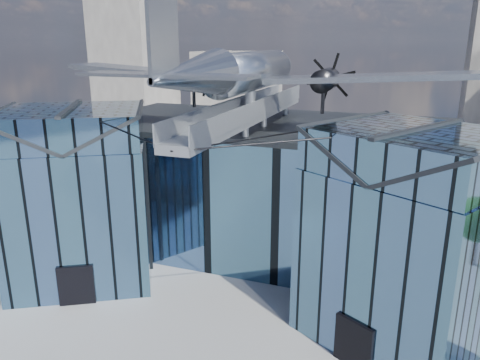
% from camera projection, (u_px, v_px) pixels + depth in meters
% --- Properties ---
extents(ground_plane, '(120.00, 120.00, 0.00)m').
position_uv_depth(ground_plane, '(229.00, 293.00, 30.70)').
color(ground_plane, gray).
extents(museum, '(32.88, 24.50, 17.60)m').
position_uv_depth(museum, '(258.00, 188.00, 34.33)').
color(museum, '#446A8C').
rests_on(museum, ground).
extents(bg_towers, '(77.00, 24.50, 26.00)m').
position_uv_depth(bg_towers, '(356.00, 80.00, 72.71)').
color(bg_towers, gray).
rests_on(bg_towers, ground).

